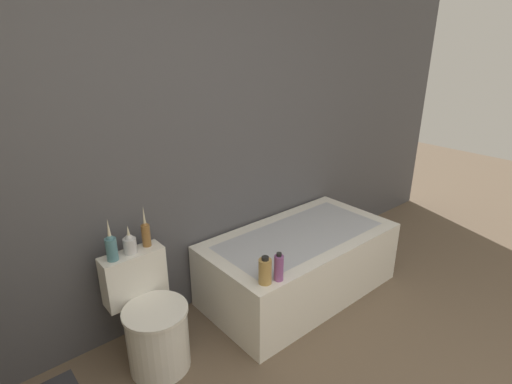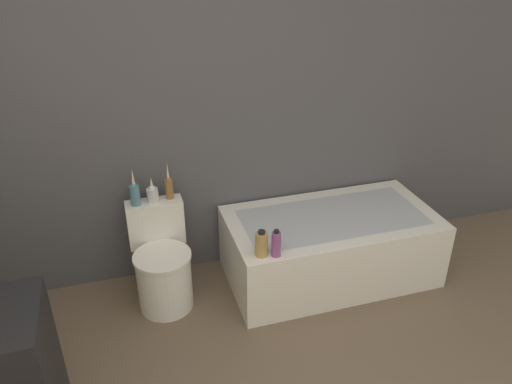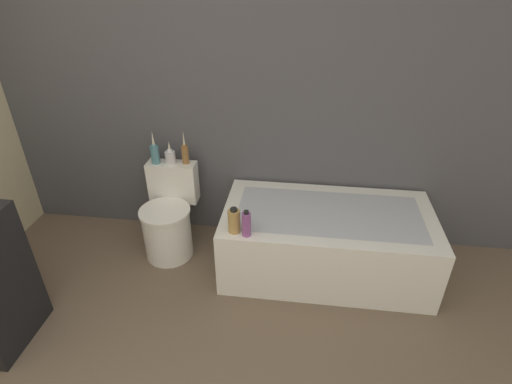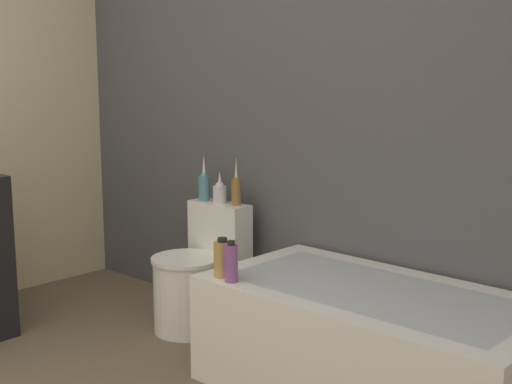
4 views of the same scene
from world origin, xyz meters
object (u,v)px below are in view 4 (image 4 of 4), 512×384
(toilet, at_px, (195,278))
(shampoo_bottle_short, at_px, (231,263))
(vase_gold, at_px, (204,185))
(shampoo_bottle_tall, at_px, (223,259))
(vase_silver, at_px, (220,192))
(bathtub, at_px, (373,345))
(vase_bronze, at_px, (236,189))

(toilet, bearing_deg, shampoo_bottle_short, -30.19)
(vase_gold, bearing_deg, shampoo_bottle_short, -36.19)
(shampoo_bottle_tall, bearing_deg, vase_silver, 136.46)
(bathtub, distance_m, shampoo_bottle_short, 0.70)
(bathtub, bearing_deg, toilet, 176.93)
(vase_gold, relative_size, vase_bronze, 0.98)
(toilet, bearing_deg, vase_silver, 90.00)
(toilet, height_order, vase_gold, vase_gold)
(vase_bronze, relative_size, shampoo_bottle_tall, 1.49)
(vase_bronze, height_order, shampoo_bottle_short, vase_bronze)
(shampoo_bottle_tall, relative_size, shampoo_bottle_short, 0.96)
(vase_gold, distance_m, shampoo_bottle_tall, 0.90)
(vase_gold, relative_size, shampoo_bottle_short, 1.41)
(vase_gold, height_order, vase_silver, vase_gold)
(bathtub, bearing_deg, vase_gold, 169.34)
(bathtub, height_order, shampoo_bottle_tall, shampoo_bottle_tall)
(bathtub, xyz_separation_m, vase_gold, (-1.31, 0.25, 0.51))
(shampoo_bottle_tall, bearing_deg, shampoo_bottle_short, -19.35)
(vase_silver, bearing_deg, vase_gold, -173.68)
(vase_gold, height_order, shampoo_bottle_tall, vase_gold)
(vase_gold, relative_size, shampoo_bottle_tall, 1.46)
(bathtub, relative_size, vase_silver, 8.25)
(vase_bronze, bearing_deg, toilet, -118.28)
(vase_silver, height_order, shampoo_bottle_short, vase_silver)
(vase_gold, relative_size, vase_silver, 1.46)
(toilet, height_order, vase_bronze, vase_bronze)
(shampoo_bottle_tall, bearing_deg, vase_bronze, 129.54)
(shampoo_bottle_tall, distance_m, shampoo_bottle_short, 0.09)
(bathtub, relative_size, shampoo_bottle_tall, 8.26)
(vase_bronze, relative_size, shampoo_bottle_short, 1.43)
(vase_gold, height_order, vase_bronze, vase_bronze)
(shampoo_bottle_short, bearing_deg, shampoo_bottle_tall, 160.65)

